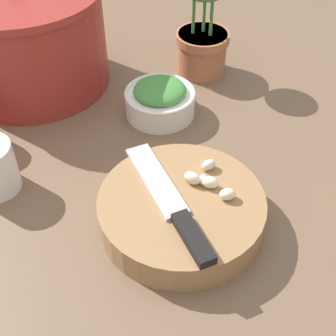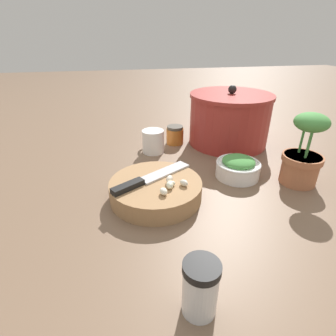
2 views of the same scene
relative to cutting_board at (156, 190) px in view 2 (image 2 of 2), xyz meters
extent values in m
plane|color=brown|center=(-0.02, 0.06, -0.02)|extent=(5.00, 5.00, 0.00)
cylinder|color=#9E754C|center=(0.00, 0.00, 0.00)|extent=(0.22, 0.22, 0.05)
cube|color=black|center=(0.02, -0.07, 0.03)|extent=(0.06, 0.08, 0.01)
cube|color=silver|center=(-0.04, 0.03, 0.03)|extent=(0.10, 0.14, 0.01)
ellipsoid|color=silver|center=(0.04, 0.03, 0.03)|extent=(0.02, 0.02, 0.02)
ellipsoid|color=white|center=(0.06, 0.01, 0.03)|extent=(0.02, 0.02, 0.02)
ellipsoid|color=silver|center=(0.03, 0.03, 0.03)|extent=(0.01, 0.02, 0.01)
ellipsoid|color=#F4E4CC|center=(0.01, 0.03, 0.03)|extent=(0.03, 0.02, 0.02)
ellipsoid|color=silver|center=(0.03, 0.06, 0.03)|extent=(0.03, 0.02, 0.02)
cylinder|color=white|center=(-0.06, 0.24, 0.00)|extent=(0.12, 0.12, 0.04)
torus|color=white|center=(-0.06, 0.24, 0.02)|extent=(0.12, 0.12, 0.01)
ellipsoid|color=#478E42|center=(-0.06, 0.24, 0.03)|extent=(0.09, 0.09, 0.03)
cylinder|color=silver|center=(0.30, 0.02, 0.02)|extent=(0.05, 0.05, 0.08)
cylinder|color=black|center=(0.30, 0.02, 0.06)|extent=(0.05, 0.05, 0.01)
cylinder|color=white|center=(-0.28, 0.04, 0.02)|extent=(0.07, 0.07, 0.08)
torus|color=white|center=(-0.31, 0.02, 0.02)|extent=(0.05, 0.03, 0.05)
cylinder|color=#B26023|center=(-0.34, 0.12, 0.00)|extent=(0.06, 0.06, 0.06)
cylinder|color=#474238|center=(-0.34, 0.12, 0.04)|extent=(0.06, 0.06, 0.01)
cylinder|color=#9E2D28|center=(-0.31, 0.31, 0.06)|extent=(0.27, 0.27, 0.17)
cylinder|color=#9E2D28|center=(-0.31, 0.31, 0.15)|extent=(0.28, 0.28, 0.01)
sphere|color=black|center=(-0.31, 0.31, 0.17)|extent=(0.03, 0.03, 0.03)
cylinder|color=#B26B47|center=(0.00, 0.38, 0.02)|extent=(0.09, 0.09, 0.08)
cylinder|color=#B26B47|center=(0.00, 0.38, 0.05)|extent=(0.10, 0.10, 0.02)
ellipsoid|color=#478E42|center=(0.00, 0.38, 0.15)|extent=(0.08, 0.08, 0.05)
cylinder|color=#478E42|center=(-0.01, 0.38, 0.10)|extent=(0.01, 0.01, 0.09)
cylinder|color=#478E42|center=(0.00, 0.39, 0.10)|extent=(0.01, 0.01, 0.09)
cylinder|color=#478E42|center=(0.02, 0.38, 0.10)|extent=(0.01, 0.01, 0.09)
camera|label=1|loc=(0.03, -0.41, 0.47)|focal=50.00mm
camera|label=2|loc=(0.53, -0.08, 0.34)|focal=28.00mm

